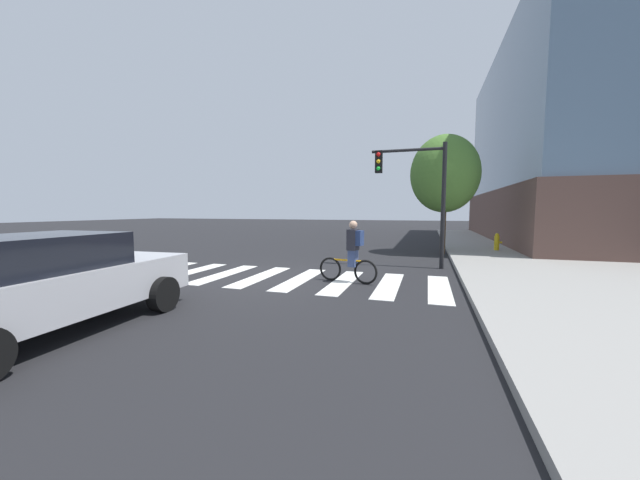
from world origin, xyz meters
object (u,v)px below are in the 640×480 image
Objects in this scene: cyclist at (352,252)px; street_tree_near at (445,174)px; traffic_light_near at (418,184)px; fire_hydrant at (497,242)px; sedan_near at (43,283)px.

street_tree_near reaches higher than cyclist.
cyclist is at bearing -109.63° from street_tree_near.
street_tree_near is (1.02, 4.20, 0.72)m from traffic_light_near.
street_tree_near reaches higher than fire_hydrant.
sedan_near is 2.77× the size of cyclist.
traffic_light_near is at bearing 56.94° from sedan_near.
sedan_near is at bearing -126.30° from cyclist.
fire_hydrant is 0.15× the size of street_tree_near.
fire_hydrant is at bearing 21.08° from street_tree_near.
sedan_near is 1.11× the size of traffic_light_near.
cyclist is 2.17× the size of fire_hydrant.
street_tree_near is (6.44, 12.53, 2.76)m from sedan_near.
cyclist reaches higher than fire_hydrant.
street_tree_near is (2.61, 7.31, 2.74)m from cyclist.
street_tree_near is (-2.38, -0.92, 3.05)m from fire_hydrant.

